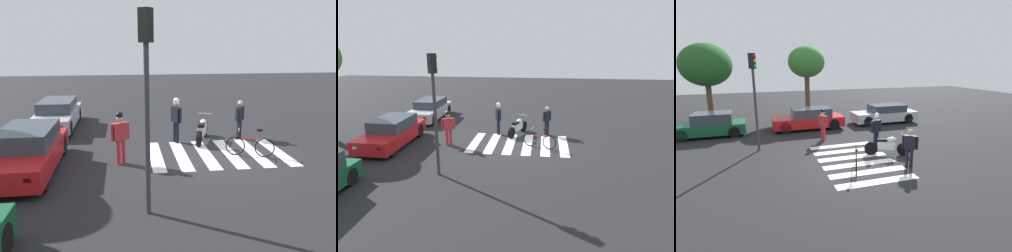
% 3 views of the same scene
% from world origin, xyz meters
% --- Properties ---
extents(ground_plane, '(60.00, 60.00, 0.00)m').
position_xyz_m(ground_plane, '(0.00, 0.00, 0.00)').
color(ground_plane, '#232326').
extents(police_motorcycle, '(2.03, 1.00, 1.02)m').
position_xyz_m(police_motorcycle, '(1.62, 0.21, 0.45)').
color(police_motorcycle, black).
rests_on(police_motorcycle, ground_plane).
extents(leaning_bicycle, '(0.68, 1.61, 1.00)m').
position_xyz_m(leaning_bicycle, '(-0.40, -1.06, 0.38)').
color(leaning_bicycle, black).
rests_on(leaning_bicycle, ground_plane).
extents(officer_on_foot, '(0.52, 0.45, 1.62)m').
position_xyz_m(officer_on_foot, '(1.79, -1.40, 0.92)').
color(officer_on_foot, black).
rests_on(officer_on_foot, ground_plane).
extents(officer_by_motorcycle, '(0.64, 0.38, 1.83)m').
position_xyz_m(officer_by_motorcycle, '(1.56, 1.29, 1.07)').
color(officer_by_motorcycle, black).
rests_on(officer_by_motorcycle, ground_plane).
extents(pedestrian_bystander, '(0.39, 0.61, 1.78)m').
position_xyz_m(pedestrian_bystander, '(-0.64, 3.46, 1.03)').
color(pedestrian_bystander, '#B22D33').
rests_on(pedestrian_bystander, ground_plane).
extents(crosswalk_stripes, '(3.23, 4.95, 0.01)m').
position_xyz_m(crosswalk_stripes, '(0.00, 0.00, 0.00)').
color(crosswalk_stripes, silver).
rests_on(crosswalk_stripes, ground_plane).
extents(car_green_compact, '(3.95, 1.81, 1.38)m').
position_xyz_m(car_green_compact, '(-6.65, 6.43, 0.65)').
color(car_green_compact, black).
rests_on(car_green_compact, ground_plane).
extents(car_red_convertible, '(4.50, 1.79, 1.37)m').
position_xyz_m(car_red_convertible, '(-0.87, 6.33, 0.66)').
color(car_red_convertible, black).
rests_on(car_red_convertible, ground_plane).
extents(car_silver_sedan, '(4.58, 1.72, 1.30)m').
position_xyz_m(car_silver_sedan, '(4.64, 6.46, 0.63)').
color(car_silver_sedan, black).
rests_on(car_silver_sedan, ground_plane).
extents(traffic_light_pole, '(0.35, 0.34, 4.64)m').
position_xyz_m(traffic_light_pole, '(-4.05, 2.78, 3.09)').
color(traffic_light_pole, '#38383D').
rests_on(traffic_light_pole, ground_plane).
extents(street_tree_near, '(3.51, 3.51, 5.56)m').
position_xyz_m(street_tree_near, '(-7.22, 10.79, 4.03)').
color(street_tree_near, brown).
rests_on(street_tree_near, ground_plane).
extents(street_tree_mid, '(2.86, 2.86, 5.49)m').
position_xyz_m(street_tree_mid, '(-0.09, 10.79, 4.21)').
color(street_tree_mid, brown).
rests_on(street_tree_mid, ground_plane).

